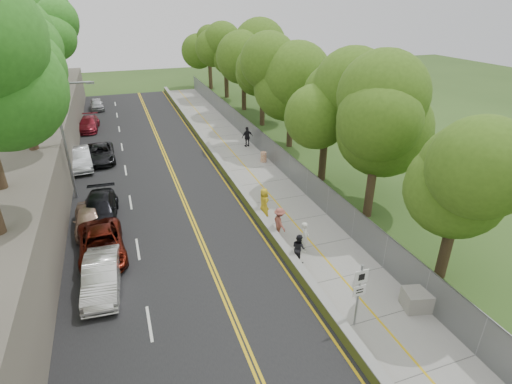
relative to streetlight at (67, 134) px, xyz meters
name	(u,v)px	position (x,y,z in m)	size (l,w,h in m)	color
ground	(302,288)	(10.46, -14.00, -4.64)	(140.00, 140.00, 0.00)	#33511E
road	(152,182)	(5.06, 1.00, -4.62)	(11.20, 66.00, 0.04)	black
sidewalk	(251,168)	(13.01, 1.00, -4.61)	(4.20, 66.00, 0.05)	gray
jersey_barrier	(224,169)	(10.71, 1.00, -4.34)	(0.42, 66.00, 0.60)	#BEDF37
rock_embankment	(27,172)	(-3.04, 1.00, -2.64)	(5.00, 66.00, 4.00)	#595147
chainlink_fence	(275,154)	(15.11, 1.00, -3.64)	(0.04, 66.00, 2.00)	slate
trees_embankment	(1,38)	(-2.54, 1.00, 5.86)	(6.40, 66.00, 13.00)	#388B24
trees_fenceside	(305,78)	(17.46, 1.00, 2.36)	(7.00, 66.00, 14.00)	#49741C
streetlight	(67,134)	(0.00, 0.00, 0.00)	(2.52, 0.22, 8.00)	gray
signpost	(359,289)	(11.51, -17.02, -2.68)	(0.62, 0.09, 3.10)	gray
construction_barrel	(264,157)	(14.48, 2.00, -4.16)	(0.52, 0.52, 0.85)	#CB5211
concrete_block	(419,299)	(14.76, -17.03, -4.14)	(1.34, 1.01, 0.90)	slate
car_1	(102,276)	(1.46, -10.95, -3.86)	(1.56, 4.46, 1.47)	silver
car_2	(101,244)	(1.46, -8.01, -3.89)	(2.34, 5.07, 1.41)	#511209
car_3	(100,210)	(1.39, -3.97, -3.86)	(2.06, 5.07, 1.47)	black
car_4	(88,219)	(0.73, -4.79, -3.92)	(1.60, 3.98, 1.36)	tan
car_5	(80,158)	(-0.14, 5.86, -3.81)	(1.68, 4.81, 1.58)	silver
car_6	(101,153)	(1.46, 6.87, -3.93)	(2.23, 4.83, 1.34)	black
car_7	(89,124)	(0.31, 16.68, -3.92)	(1.90, 4.68, 1.36)	maroon
car_8	(97,104)	(1.09, 25.65, -3.93)	(1.57, 3.91, 1.33)	#B3B5B8
painter_0	(264,202)	(11.21, -6.79, -3.64)	(0.92, 0.60, 1.89)	gold
painter_1	(305,237)	(11.91, -11.24, -3.70)	(0.65, 0.43, 1.78)	silver
painter_2	(299,248)	(11.21, -11.98, -3.79)	(0.78, 0.60, 1.60)	black
painter_3	(280,222)	(11.21, -9.37, -3.69)	(1.17, 0.67, 1.81)	#9E5042
person_far	(247,137)	(14.41, 6.14, -3.65)	(1.10, 0.46, 1.88)	black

